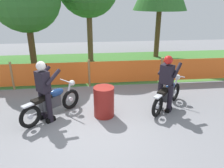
% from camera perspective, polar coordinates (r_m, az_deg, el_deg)
% --- Properties ---
extents(ground, '(24.00, 24.00, 0.02)m').
position_cam_1_polar(ground, '(5.86, -5.40, -11.37)').
color(ground, gray).
extents(grass_verge, '(24.00, 5.35, 0.01)m').
position_cam_1_polar(grass_verge, '(10.97, -6.06, 4.70)').
color(grass_verge, '#427A33').
rests_on(grass_verge, ground).
extents(barrier_fence, '(11.28, 0.08, 1.05)m').
position_cam_1_polar(barrier_fence, '(8.26, -5.99, 2.91)').
color(barrier_fence, '#997547').
rests_on(barrier_fence, ground).
extents(motorcycle_lead, '(1.38, 1.47, 0.91)m').
position_cam_1_polar(motorcycle_lead, '(6.84, 14.33, -2.65)').
color(motorcycle_lead, black).
rests_on(motorcycle_lead, ground).
extents(motorcycle_trailing, '(1.48, 1.46, 0.94)m').
position_cam_1_polar(motorcycle_trailing, '(6.32, -15.44, -4.69)').
color(motorcycle_trailing, black).
rests_on(motorcycle_trailing, ground).
extents(rider_lead, '(0.73, 0.73, 1.69)m').
position_cam_1_polar(rider_lead, '(6.50, 14.08, 0.64)').
color(rider_lead, black).
rests_on(rider_lead, ground).
extents(rider_trailing, '(0.73, 0.73, 1.69)m').
position_cam_1_polar(rider_trailing, '(6.04, -17.31, -1.34)').
color(rider_trailing, black).
rests_on(rider_trailing, ground).
extents(oil_drum, '(0.58, 0.58, 0.88)m').
position_cam_1_polar(oil_drum, '(6.18, -2.11, -4.65)').
color(oil_drum, maroon).
rests_on(oil_drum, ground).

